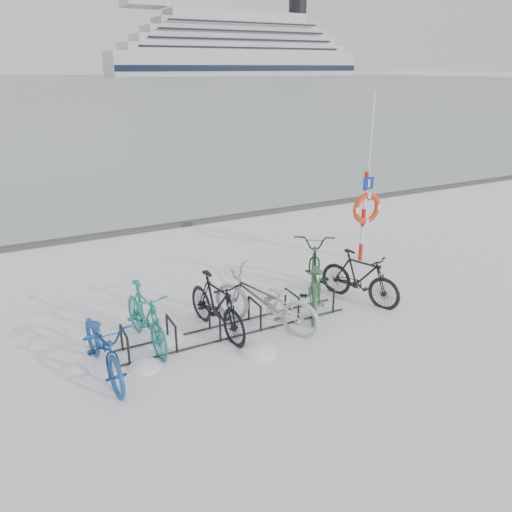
{
  "coord_description": "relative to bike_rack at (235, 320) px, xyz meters",
  "views": [
    {
      "loc": [
        -3.02,
        -6.61,
        4.06
      ],
      "look_at": [
        0.69,
        0.6,
        0.99
      ],
      "focal_mm": 35.0,
      "sensor_mm": 36.0,
      "label": 1
    }
  ],
  "objects": [
    {
      "name": "bike_1",
      "position": [
        -1.4,
        0.25,
        0.32
      ],
      "size": [
        0.62,
        1.7,
        1.0
      ],
      "primitive_type": "imported",
      "rotation": [
        0.0,
        0.0,
        0.09
      ],
      "color": "#1D7371",
      "rests_on": "ground"
    },
    {
      "name": "bike_5",
      "position": [
        2.52,
        -0.02,
        0.31
      ],
      "size": [
        1.03,
        1.68,
        0.98
      ],
      "primitive_type": "imported",
      "rotation": [
        0.0,
        0.0,
        0.38
      ],
      "color": "black",
      "rests_on": "ground"
    },
    {
      "name": "bike_3",
      "position": [
        0.48,
        -0.11,
        0.34
      ],
      "size": [
        1.64,
        2.04,
        1.04
      ],
      "primitive_type": "imported",
      "rotation": [
        0.0,
        0.0,
        3.7
      ],
      "color": "#ACB1B5",
      "rests_on": "ground"
    },
    {
      "name": "snow_drifts",
      "position": [
        -0.45,
        -0.08,
        -0.18
      ],
      "size": [
        4.13,
        2.0,
        0.2
      ],
      "color": "white",
      "rests_on": "ground"
    },
    {
      "name": "bike_0",
      "position": [
        -2.14,
        -0.26,
        0.29
      ],
      "size": [
        0.77,
        1.86,
        0.95
      ],
      "primitive_type": "imported",
      "rotation": [
        0.0,
        0.0,
        0.08
      ],
      "color": "navy",
      "rests_on": "ground"
    },
    {
      "name": "bike_rack",
      "position": [
        0.0,
        0.0,
        0.0
      ],
      "size": [
        4.0,
        0.48,
        0.46
      ],
      "color": "black",
      "rests_on": "ground"
    },
    {
      "name": "cruise_ferry",
      "position": [
        108.07,
        230.97,
        11.01
      ],
      "size": [
        125.06,
        23.61,
        41.09
      ],
      "color": "silver",
      "rests_on": "ground"
    },
    {
      "name": "quay_edge",
      "position": [
        0.0,
        5.9,
        -0.13
      ],
      "size": [
        400.0,
        0.25,
        0.1
      ],
      "primitive_type": "cube",
      "color": "#3F3F42",
      "rests_on": "ground"
    },
    {
      "name": "bike_4",
      "position": [
        1.68,
        0.25,
        0.4
      ],
      "size": [
        1.83,
        2.26,
        1.15
      ],
      "primitive_type": "imported",
      "rotation": [
        0.0,
        0.0,
        2.57
      ],
      "color": "#2B5733",
      "rests_on": "ground"
    },
    {
      "name": "lifebuoy_station",
      "position": [
        3.85,
        1.55,
        1.04
      ],
      "size": [
        0.7,
        0.22,
        3.63
      ],
      "color": "#B7190E",
      "rests_on": "ground"
    },
    {
      "name": "bike_2",
      "position": [
        -0.27,
        0.11,
        0.32
      ],
      "size": [
        0.71,
        1.73,
        1.01
      ],
      "primitive_type": "imported",
      "rotation": [
        0.0,
        0.0,
        0.14
      ],
      "color": "black",
      "rests_on": "ground"
    },
    {
      "name": "ground",
      "position": [
        0.0,
        0.0,
        -0.18
      ],
      "size": [
        900.0,
        900.0,
        0.0
      ],
      "primitive_type": "plane",
      "color": "white",
      "rests_on": "ground"
    }
  ]
}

